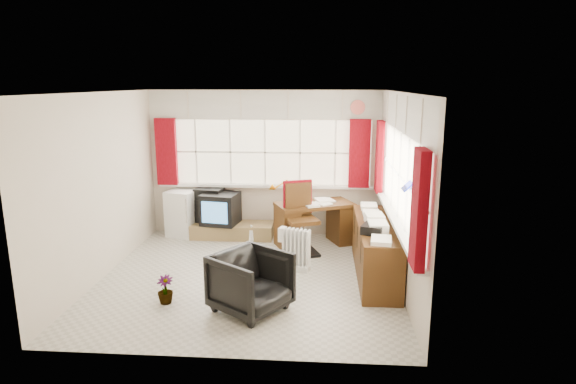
% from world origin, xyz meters
% --- Properties ---
extents(ground, '(4.00, 4.00, 0.00)m').
position_xyz_m(ground, '(0.00, 0.00, 0.00)').
color(ground, beige).
rests_on(ground, ground).
extents(room_walls, '(4.00, 4.00, 4.00)m').
position_xyz_m(room_walls, '(0.00, 0.00, 1.50)').
color(room_walls, beige).
rests_on(room_walls, ground).
extents(window_back, '(3.70, 0.12, 3.60)m').
position_xyz_m(window_back, '(0.00, 1.94, 0.95)').
color(window_back, '#F8E9C4').
rests_on(window_back, room_walls).
extents(window_right, '(0.12, 3.70, 3.60)m').
position_xyz_m(window_right, '(1.94, 0.00, 0.95)').
color(window_right, '#F8E9C4').
rests_on(window_right, room_walls).
extents(curtains, '(3.83, 3.83, 1.15)m').
position_xyz_m(curtains, '(0.92, 0.93, 1.46)').
color(curtains, maroon).
rests_on(curtains, room_walls).
extents(overhead_cabinets, '(3.98, 3.98, 0.48)m').
position_xyz_m(overhead_cabinets, '(0.98, 0.98, 2.25)').
color(overhead_cabinets, silver).
rests_on(overhead_cabinets, room_walls).
extents(desk, '(1.37, 1.04, 0.74)m').
position_xyz_m(desk, '(0.87, 1.43, 0.39)').
color(desk, '#472A10').
rests_on(desk, ground).
extents(desk_lamp, '(0.14, 0.11, 0.39)m').
position_xyz_m(desk_lamp, '(0.41, 1.38, 0.98)').
color(desk_lamp, '#E2A409').
rests_on(desk_lamp, desk).
extents(task_chair, '(0.61, 0.63, 1.13)m').
position_xyz_m(task_chair, '(0.64, 1.08, 0.60)').
color(task_chair, black).
rests_on(task_chair, ground).
extents(office_chair, '(1.08, 1.07, 0.71)m').
position_xyz_m(office_chair, '(0.18, -0.98, 0.36)').
color(office_chair, black).
rests_on(office_chair, ground).
extents(radiator, '(0.44, 0.29, 0.61)m').
position_xyz_m(radiator, '(0.63, 0.31, 0.25)').
color(radiator, white).
rests_on(radiator, ground).
extents(credenza, '(0.50, 2.00, 0.85)m').
position_xyz_m(credenza, '(1.73, 0.20, 0.40)').
color(credenza, '#472A10').
rests_on(credenza, ground).
extents(file_tray, '(0.37, 0.41, 0.11)m').
position_xyz_m(file_tray, '(1.65, -0.22, 0.81)').
color(file_tray, black).
rests_on(file_tray, credenza).
extents(tv_bench, '(1.40, 0.50, 0.25)m').
position_xyz_m(tv_bench, '(-0.55, 1.72, 0.12)').
color(tv_bench, '#987D4C').
rests_on(tv_bench, ground).
extents(crt_tv, '(0.66, 0.63, 0.53)m').
position_xyz_m(crt_tv, '(-0.74, 1.69, 0.52)').
color(crt_tv, black).
rests_on(crt_tv, tv_bench).
extents(hifi_stack, '(0.61, 0.44, 0.58)m').
position_xyz_m(hifi_stack, '(-0.97, 1.83, 0.52)').
color(hifi_stack, black).
rests_on(hifi_stack, tv_bench).
extents(mini_fridge, '(0.58, 0.58, 0.80)m').
position_xyz_m(mini_fridge, '(-1.42, 1.77, 0.40)').
color(mini_fridge, white).
rests_on(mini_fridge, ground).
extents(spray_bottle_a, '(0.15, 0.15, 0.29)m').
position_xyz_m(spray_bottle_a, '(-0.19, 1.51, 0.14)').
color(spray_bottle_a, white).
rests_on(spray_bottle_a, ground).
extents(spray_bottle_b, '(0.12, 0.12, 0.19)m').
position_xyz_m(spray_bottle_b, '(-0.07, 0.76, 0.09)').
color(spray_bottle_b, '#91D9CE').
rests_on(spray_bottle_b, ground).
extents(flower_vase, '(0.20, 0.20, 0.35)m').
position_xyz_m(flower_vase, '(-0.89, -0.86, 0.17)').
color(flower_vase, black).
rests_on(flower_vase, ground).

